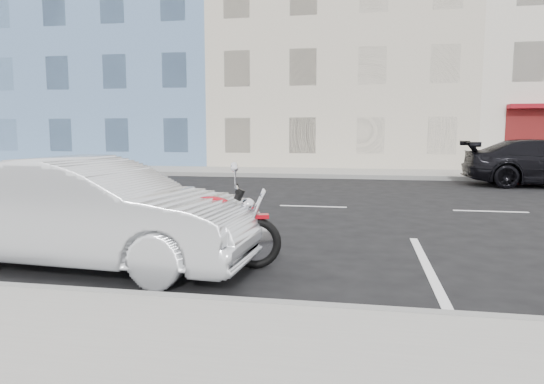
# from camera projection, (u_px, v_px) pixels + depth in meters

# --- Properties ---
(ground) EXTENTS (120.00, 120.00, 0.00)m
(ground) POSITION_uv_depth(u_px,v_px,m) (399.00, 209.00, 11.25)
(ground) COLOR black
(ground) RESTS_ON ground
(sidewalk_far) EXTENTS (80.00, 3.40, 0.15)m
(sidewalk_far) POSITION_uv_depth(u_px,v_px,m) (263.00, 172.00, 20.62)
(sidewalk_far) COLOR gray
(sidewalk_far) RESTS_ON ground
(curb_far) EXTENTS (80.00, 0.12, 0.16)m
(curb_far) POSITION_uv_depth(u_px,v_px,m) (254.00, 175.00, 18.96)
(curb_far) COLOR gray
(curb_far) RESTS_ON ground
(bldg_blue) EXTENTS (12.00, 12.00, 13.00)m
(bldg_blue) POSITION_uv_depth(u_px,v_px,m) (140.00, 52.00, 28.84)
(bldg_blue) COLOR #5879A5
(bldg_blue) RESTS_ON ground
(bldg_cream) EXTENTS (12.00, 12.00, 11.50)m
(bldg_cream) POSITION_uv_depth(u_px,v_px,m) (343.00, 59.00, 26.80)
(bldg_cream) COLOR #BCB29E
(bldg_cream) RESTS_ON ground
(motorcycle) EXTENTS (2.12, 0.89, 1.09)m
(motorcycle) POSITION_uv_depth(u_px,v_px,m) (257.00, 232.00, 6.31)
(motorcycle) COLOR black
(motorcycle) RESTS_ON ground
(sedan_silver) EXTENTS (4.51, 1.83, 1.45)m
(sedan_silver) POSITION_uv_depth(u_px,v_px,m) (92.00, 213.00, 6.39)
(sedan_silver) COLOR #B7BBC0
(sedan_silver) RESTS_ON ground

